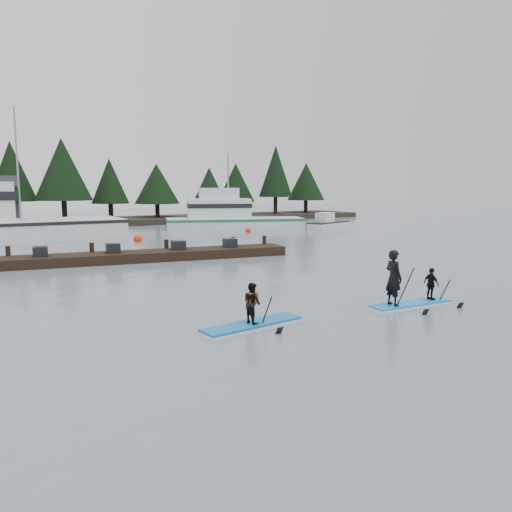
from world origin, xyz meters
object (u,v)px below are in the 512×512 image
floating_dock (152,256)px  paddleboard_solo (252,313)px  paddleboard_duo (406,285)px  fishing_boat_medium (231,223)px

floating_dock → paddleboard_solo: 14.09m
paddleboard_solo → paddleboard_duo: bearing=-12.7°
fishing_boat_medium → paddleboard_solo: (-15.57, -29.86, -0.15)m
paddleboard_solo → fishing_boat_medium: bearing=55.5°
floating_dock → paddleboard_duo: 14.94m
fishing_boat_medium → paddleboard_solo: fishing_boat_medium is taller
floating_dock → paddleboard_duo: bearing=-67.4°
fishing_boat_medium → paddleboard_duo: bearing=-88.2°
paddleboard_solo → paddleboard_duo: 5.61m
paddleboard_duo → fishing_boat_medium: bearing=75.9°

